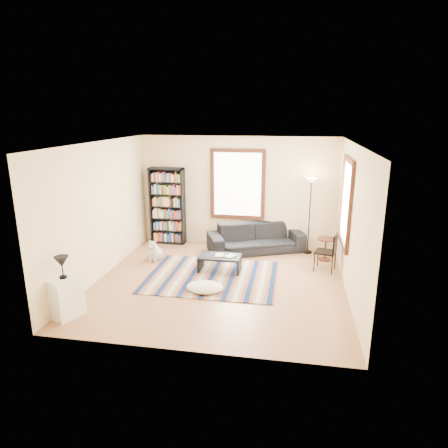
% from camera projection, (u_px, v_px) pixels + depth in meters
% --- Properties ---
extents(floor, '(5.00, 5.00, 0.10)m').
position_uv_depth(floor, '(220.00, 284.00, 8.19)').
color(floor, '#A06749').
rests_on(floor, ground).
extents(ceiling, '(5.00, 5.00, 0.10)m').
position_uv_depth(ceiling, '(219.00, 141.00, 7.41)').
color(ceiling, white).
rests_on(ceiling, floor).
extents(wall_back, '(5.00, 0.10, 2.80)m').
position_uv_depth(wall_back, '(238.00, 192.00, 10.22)').
color(wall_back, beige).
rests_on(wall_back, floor).
extents(wall_front, '(5.00, 0.10, 2.80)m').
position_uv_depth(wall_front, '(185.00, 262.00, 5.38)').
color(wall_front, beige).
rests_on(wall_front, floor).
extents(wall_left, '(0.10, 5.00, 2.80)m').
position_uv_depth(wall_left, '(98.00, 211.00, 8.23)').
color(wall_left, beige).
rests_on(wall_left, floor).
extents(wall_right, '(0.10, 5.00, 2.80)m').
position_uv_depth(wall_right, '(355.00, 222.00, 7.37)').
color(wall_right, beige).
rests_on(wall_right, floor).
extents(window_back, '(1.20, 0.06, 1.60)m').
position_uv_depth(window_back, '(238.00, 184.00, 10.09)').
color(window_back, white).
rests_on(window_back, wall_back).
extents(window_right, '(0.06, 1.20, 1.60)m').
position_uv_depth(window_right, '(346.00, 202.00, 8.09)').
color(window_right, white).
rests_on(window_right, wall_right).
extents(rug, '(2.71, 2.17, 0.02)m').
position_uv_depth(rug, '(212.00, 276.00, 8.43)').
color(rug, '#0D2143').
rests_on(rug, floor).
extents(sofa, '(1.76, 2.51, 0.68)m').
position_uv_depth(sofa, '(256.00, 238.00, 9.94)').
color(sofa, black).
rests_on(sofa, floor).
extents(bookshelf, '(0.90, 0.30, 2.00)m').
position_uv_depth(bookshelf, '(168.00, 206.00, 10.41)').
color(bookshelf, black).
rests_on(bookshelf, floor).
extents(coffee_table, '(0.96, 0.62, 0.36)m').
position_uv_depth(coffee_table, '(220.00, 264.00, 8.69)').
color(coffee_table, black).
rests_on(coffee_table, floor).
extents(book_a, '(0.24, 0.18, 0.02)m').
position_uv_depth(book_a, '(215.00, 255.00, 8.65)').
color(book_a, beige).
rests_on(book_a, coffee_table).
extents(book_b, '(0.29, 0.31, 0.02)m').
position_uv_depth(book_b, '(227.00, 255.00, 8.66)').
color(book_b, beige).
rests_on(book_b, coffee_table).
extents(floor_cushion, '(0.79, 0.63, 0.18)m').
position_uv_depth(floor_cushion, '(205.00, 287.00, 7.72)').
color(floor_cushion, silver).
rests_on(floor_cushion, floor).
extents(floor_lamp, '(0.31, 0.31, 1.86)m').
position_uv_depth(floor_lamp, '(309.00, 216.00, 9.66)').
color(floor_lamp, black).
rests_on(floor_lamp, floor).
extents(side_table, '(0.51, 0.51, 0.54)m').
position_uv_depth(side_table, '(325.00, 249.00, 9.33)').
color(side_table, '#441D11').
rests_on(side_table, floor).
extents(folding_chair, '(0.51, 0.50, 0.86)m').
position_uv_depth(folding_chair, '(325.00, 252.00, 8.67)').
color(folding_chair, black).
rests_on(folding_chair, floor).
extents(white_cabinet, '(0.54, 0.61, 0.70)m').
position_uv_depth(white_cabinet, '(66.00, 297.00, 6.72)').
color(white_cabinet, white).
rests_on(white_cabinet, floor).
extents(table_lamp, '(0.26, 0.26, 0.38)m').
position_uv_depth(table_lamp, '(62.00, 267.00, 6.57)').
color(table_lamp, black).
rests_on(table_lamp, white_cabinet).
extents(dog, '(0.42, 0.56, 0.52)m').
position_uv_depth(dog, '(155.00, 250.00, 9.32)').
color(dog, silver).
rests_on(dog, floor).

